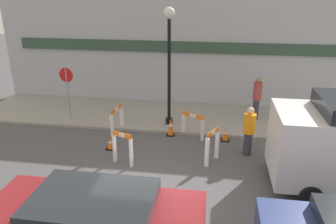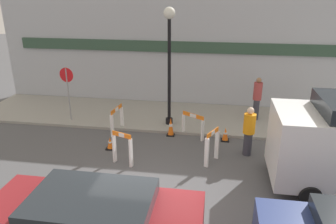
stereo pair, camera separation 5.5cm
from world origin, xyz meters
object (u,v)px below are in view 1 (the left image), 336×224
Objects in this scene: stop_sign at (67,86)px; person_worker at (249,130)px; streetlamp_post at (169,51)px; person_pedestrian at (257,97)px.

stop_sign is 1.31× the size of person_worker.
person_worker is (3.00, -2.02, -2.18)m from streetlamp_post.
stop_sign is 1.23× the size of person_pedestrian.
streetlamp_post is 2.05× the size of stop_sign.
streetlamp_post is 4.22m from person_worker.
stop_sign is at bearing -4.09° from person_worker.
streetlamp_post is at bearing -171.59° from stop_sign.
person_pedestrian is at bearing -89.82° from person_worker.
person_pedestrian is (7.71, 1.26, -0.52)m from stop_sign.
person_worker is (7.17, -1.82, -0.70)m from stop_sign.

